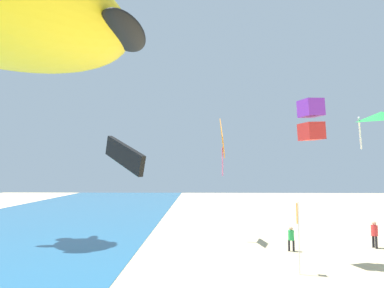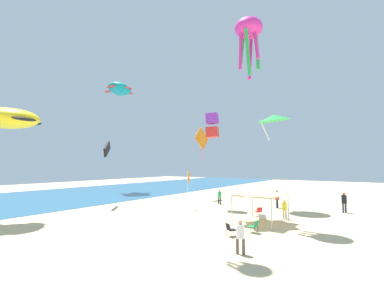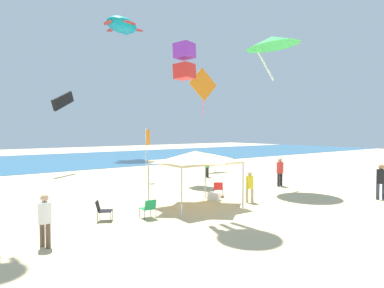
# 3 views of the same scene
# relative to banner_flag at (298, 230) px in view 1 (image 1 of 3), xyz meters

# --- Properties ---
(banner_flag) EXTENTS (0.36, 0.06, 3.80)m
(banner_flag) POSITION_rel_banner_flag_xyz_m (0.00, 0.00, 0.00)
(banner_flag) COLOR silver
(banner_flag) RESTS_ON ground
(person_near_umbrella) EXTENTS (0.49, 0.44, 1.86)m
(person_near_umbrella) POSITION_rel_banner_flag_xyz_m (5.93, -7.03, -1.20)
(person_near_umbrella) COLOR black
(person_near_umbrella) RESTS_ON ground
(person_watching_sky) EXTENTS (0.39, 0.42, 1.63)m
(person_watching_sky) POSITION_rel_banner_flag_xyz_m (4.87, -0.91, -1.33)
(person_watching_sky) COLOR black
(person_watching_sky) RESTS_ON ground
(kite_box_purple) EXTENTS (1.51, 1.55, 2.55)m
(kite_box_purple) POSITION_rel_banner_flag_xyz_m (2.20, -1.57, 6.26)
(kite_box_purple) COLOR purple
(kite_diamond_orange) EXTENTS (3.18, 0.42, 4.53)m
(kite_diamond_orange) POSITION_rel_banner_flag_xyz_m (8.09, 3.47, 5.50)
(kite_diamond_orange) COLOR orange
(kite_parafoil_black) EXTENTS (2.55, 2.38, 1.96)m
(kite_parafoil_black) POSITION_rel_banner_flag_xyz_m (-3.12, 8.67, 3.87)
(kite_parafoil_black) COLOR black
(kite_delta_green) EXTENTS (4.62, 4.60, 2.74)m
(kite_delta_green) POSITION_rel_banner_flag_xyz_m (4.78, -7.23, 6.87)
(kite_delta_green) COLOR green
(kite_turtle_teal) EXTENTS (6.45, 6.45, 2.37)m
(kite_turtle_teal) POSITION_rel_banner_flag_xyz_m (8.08, 20.21, 15.14)
(kite_turtle_teal) COLOR teal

